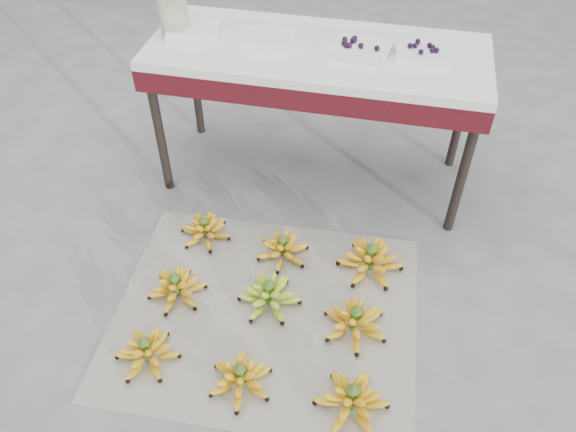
% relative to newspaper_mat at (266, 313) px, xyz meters
% --- Properties ---
extents(ground, '(60.00, 60.00, 0.00)m').
position_rel_newspaper_mat_xyz_m(ground, '(-0.04, 0.01, -0.00)').
color(ground, slate).
rests_on(ground, ground).
extents(newspaper_mat, '(1.30, 1.11, 0.01)m').
position_rel_newspaper_mat_xyz_m(newspaper_mat, '(0.00, 0.00, 0.00)').
color(newspaper_mat, white).
rests_on(newspaper_mat, ground).
extents(bunch_front_left, '(0.27, 0.27, 0.15)m').
position_rel_newspaper_mat_xyz_m(bunch_front_left, '(-0.39, -0.32, 0.05)').
color(bunch_front_left, '#EAAA04').
rests_on(bunch_front_left, newspaper_mat).
extents(bunch_front_center, '(0.32, 0.32, 0.15)m').
position_rel_newspaper_mat_xyz_m(bunch_front_center, '(-0.01, -0.34, 0.05)').
color(bunch_front_center, '#EAAA04').
rests_on(bunch_front_center, newspaper_mat).
extents(bunch_front_right, '(0.33, 0.33, 0.16)m').
position_rel_newspaper_mat_xyz_m(bunch_front_right, '(0.41, -0.34, 0.06)').
color(bunch_front_right, '#EAAA04').
rests_on(bunch_front_right, newspaper_mat).
extents(bunch_mid_left, '(0.29, 0.29, 0.15)m').
position_rel_newspaper_mat_xyz_m(bunch_mid_left, '(-0.39, 0.01, 0.05)').
color(bunch_mid_left, '#EAAA04').
rests_on(bunch_mid_left, newspaper_mat).
extents(bunch_mid_center, '(0.27, 0.27, 0.16)m').
position_rel_newspaper_mat_xyz_m(bunch_mid_center, '(0.00, 0.05, 0.06)').
color(bunch_mid_center, '#7EAC26').
rests_on(bunch_mid_center, newspaper_mat).
extents(bunch_mid_right, '(0.33, 0.33, 0.16)m').
position_rel_newspaper_mat_xyz_m(bunch_mid_right, '(0.37, -0.00, 0.06)').
color(bunch_mid_right, '#EAAA04').
rests_on(bunch_mid_right, newspaper_mat).
extents(bunch_back_left, '(0.27, 0.27, 0.14)m').
position_rel_newspaper_mat_xyz_m(bunch_back_left, '(-0.39, 0.37, 0.05)').
color(bunch_back_left, '#EAAA04').
rests_on(bunch_back_left, newspaper_mat).
extents(bunch_back_center, '(0.26, 0.26, 0.15)m').
position_rel_newspaper_mat_xyz_m(bunch_back_center, '(-0.00, 0.33, 0.05)').
color(bunch_back_center, '#EAAA04').
rests_on(bunch_back_center, newspaper_mat).
extents(bunch_back_right, '(0.34, 0.34, 0.18)m').
position_rel_newspaper_mat_xyz_m(bunch_back_right, '(0.40, 0.33, 0.06)').
color(bunch_back_right, '#EAAA04').
rests_on(bunch_back_right, newspaper_mat).
extents(vendor_table, '(1.53, 0.61, 0.74)m').
position_rel_newspaper_mat_xyz_m(vendor_table, '(0.02, 0.94, 0.65)').
color(vendor_table, black).
rests_on(vendor_table, ground).
extents(tray_far_left, '(0.27, 0.22, 0.04)m').
position_rel_newspaper_mat_xyz_m(tray_far_left, '(-0.56, 0.95, 0.75)').
color(tray_far_left, silver).
rests_on(tray_far_left, vendor_table).
extents(tray_left, '(0.26, 0.20, 0.04)m').
position_rel_newspaper_mat_xyz_m(tray_left, '(-0.21, 0.93, 0.75)').
color(tray_left, silver).
rests_on(tray_left, vendor_table).
extents(tray_right, '(0.29, 0.23, 0.07)m').
position_rel_newspaper_mat_xyz_m(tray_right, '(0.21, 0.92, 0.76)').
color(tray_right, silver).
rests_on(tray_right, vendor_table).
extents(tray_far_right, '(0.25, 0.19, 0.06)m').
position_rel_newspaper_mat_xyz_m(tray_far_right, '(0.49, 0.95, 0.75)').
color(tray_far_right, silver).
rests_on(tray_far_right, vendor_table).
extents(glass_jar, '(0.15, 0.15, 0.16)m').
position_rel_newspaper_mat_xyz_m(glass_jar, '(-0.64, 0.94, 0.82)').
color(glass_jar, '#E0F0BF').
rests_on(glass_jar, vendor_table).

